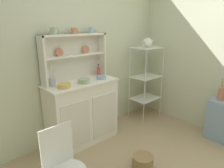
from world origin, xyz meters
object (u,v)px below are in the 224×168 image
(hutch_cabinet, at_px, (82,112))
(bakers_rack, at_px, (146,74))
(utensil_jar, at_px, (52,82))
(flower_vase, at_px, (221,93))
(wire_chair, at_px, (62,163))
(cup_sage_0, at_px, (54,31))
(porcelain_teapot, at_px, (148,43))
(bowl_mixing_large, at_px, (64,85))
(hutch_shelf_unit, at_px, (73,53))
(floor_basket, at_px, (143,161))
(jam_bottle, at_px, (99,71))

(hutch_cabinet, xyz_separation_m, bakers_rack, (1.31, -0.08, 0.35))
(utensil_jar, xyz_separation_m, flower_vase, (1.93, -1.36, -0.25))
(hutch_cabinet, relative_size, bakers_rack, 0.80)
(bakers_rack, distance_m, utensil_jar, 1.71)
(wire_chair, height_order, cup_sage_0, cup_sage_0)
(bakers_rack, height_order, cup_sage_0, cup_sage_0)
(wire_chair, bearing_deg, flower_vase, -11.64)
(bakers_rack, height_order, porcelain_teapot, porcelain_teapot)
(bakers_rack, distance_m, bowl_mixing_large, 1.62)
(hutch_shelf_unit, distance_m, bowl_mixing_large, 0.52)
(floor_basket, xyz_separation_m, utensil_jar, (-0.58, 1.05, 0.90))
(bowl_mixing_large, bearing_deg, jam_bottle, 13.22)
(flower_vase, bearing_deg, wire_chair, 170.28)
(bakers_rack, relative_size, bowl_mixing_large, 7.76)
(flower_vase, bearing_deg, utensil_jar, 144.92)
(floor_basket, xyz_separation_m, cup_sage_0, (-0.48, 1.10, 1.52))
(hutch_cabinet, distance_m, bowl_mixing_large, 0.56)
(bakers_rack, xyz_separation_m, jam_bottle, (-0.93, 0.17, 0.17))
(cup_sage_0, height_order, jam_bottle, cup_sage_0)
(porcelain_teapot, bearing_deg, flower_vase, -78.63)
(bakers_rack, distance_m, floor_basket, 1.60)
(cup_sage_0, xyz_separation_m, flower_vase, (1.83, -1.40, -0.88))
(hutch_cabinet, height_order, bakers_rack, bakers_rack)
(cup_sage_0, height_order, flower_vase, cup_sage_0)
(jam_bottle, bearing_deg, utensil_jar, -179.34)
(hutch_shelf_unit, height_order, utensil_jar, hutch_shelf_unit)
(hutch_cabinet, relative_size, utensil_jar, 4.63)
(hutch_shelf_unit, height_order, wire_chair, hutch_shelf_unit)
(bakers_rack, relative_size, wire_chair, 1.52)
(hutch_cabinet, distance_m, utensil_jar, 0.64)
(bowl_mixing_large, bearing_deg, cup_sage_0, 84.49)
(bakers_rack, bearing_deg, floor_basket, -141.21)
(porcelain_teapot, distance_m, flower_vase, 1.38)
(bakers_rack, xyz_separation_m, flower_vase, (0.24, -1.20, -0.10))
(bakers_rack, bearing_deg, flower_vase, -78.71)
(jam_bottle, bearing_deg, cup_sage_0, 176.88)
(bakers_rack, xyz_separation_m, utensil_jar, (-1.69, 0.16, 0.15))
(floor_basket, height_order, utensil_jar, utensil_jar)
(cup_sage_0, relative_size, porcelain_teapot, 0.40)
(hutch_shelf_unit, distance_m, jam_bottle, 0.49)
(wire_chair, distance_m, cup_sage_0, 1.56)
(hutch_shelf_unit, relative_size, floor_basket, 3.76)
(bakers_rack, bearing_deg, wire_chair, -159.43)
(hutch_cabinet, xyz_separation_m, utensil_jar, (-0.38, 0.08, 0.50))
(hutch_shelf_unit, relative_size, cup_sage_0, 9.84)
(utensil_jar, height_order, porcelain_teapot, porcelain_teapot)
(hutch_cabinet, relative_size, flower_vase, 3.03)
(hutch_shelf_unit, distance_m, flower_vase, 2.19)
(hutch_shelf_unit, height_order, floor_basket, hutch_shelf_unit)
(wire_chair, height_order, jam_bottle, jam_bottle)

